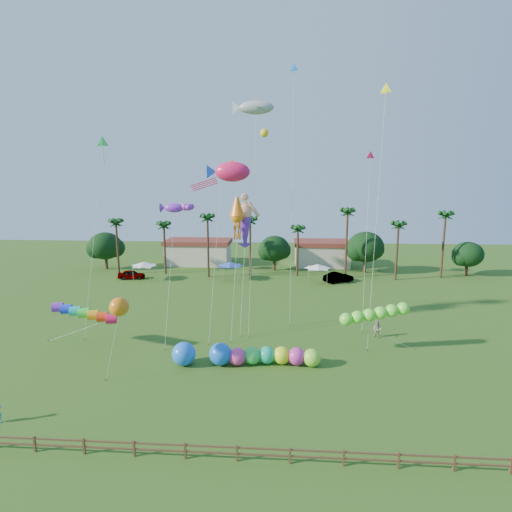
# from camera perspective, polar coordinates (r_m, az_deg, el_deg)

# --- Properties ---
(ground) EXTENTS (160.00, 160.00, 0.00)m
(ground) POSITION_cam_1_polar(r_m,az_deg,el_deg) (30.58, -1.34, -20.37)
(ground) COLOR #285116
(ground) RESTS_ON ground
(tree_line) EXTENTS (69.46, 8.91, 11.00)m
(tree_line) POSITION_cam_1_polar(r_m,az_deg,el_deg) (71.09, 4.71, 1.12)
(tree_line) COLOR #3A2819
(tree_line) RESTS_ON ground
(buildings_row) EXTENTS (35.00, 7.00, 4.00)m
(buildings_row) POSITION_cam_1_polar(r_m,az_deg,el_deg) (77.58, -0.29, 0.23)
(buildings_row) COLOR beige
(buildings_row) RESTS_ON ground
(tent_row) EXTENTS (31.00, 4.00, 0.60)m
(tent_row) POSITION_cam_1_polar(r_m,az_deg,el_deg) (64.38, -3.76, -1.22)
(tent_row) COLOR white
(tent_row) RESTS_ON ground
(fence) EXTENTS (36.12, 0.12, 1.00)m
(fence) POSITION_cam_1_polar(r_m,az_deg,el_deg) (25.26, -2.72, -26.10)
(fence) COLOR brown
(fence) RESTS_ON ground
(car_a) EXTENTS (4.56, 2.37, 1.48)m
(car_a) POSITION_cam_1_polar(r_m,az_deg,el_deg) (69.29, -17.36, -2.54)
(car_a) COLOR #4C4C54
(car_a) RESTS_ON ground
(car_b) EXTENTS (5.11, 3.83, 1.61)m
(car_b) POSITION_cam_1_polar(r_m,az_deg,el_deg) (65.30, 11.69, -2.99)
(car_b) COLOR #4C4C54
(car_b) RESTS_ON ground
(spectator_b) EXTENTS (1.09, 1.09, 1.79)m
(spectator_b) POSITION_cam_1_polar(r_m,az_deg,el_deg) (43.36, 16.92, -9.97)
(spectator_b) COLOR #9D9B83
(spectator_b) RESTS_ON ground
(caterpillar_inflatable) EXTENTS (9.73, 2.36, 1.98)m
(caterpillar_inflatable) POSITION_cam_1_polar(r_m,az_deg,el_deg) (35.82, 0.64, -14.04)
(caterpillar_inflatable) COLOR #E33B92
(caterpillar_inflatable) RESTS_ON ground
(blue_ball) EXTENTS (2.06, 2.06, 2.06)m
(blue_ball) POSITION_cam_1_polar(r_m,az_deg,el_deg) (36.21, -10.27, -13.58)
(blue_ball) COLOR blue
(blue_ball) RESTS_ON ground
(rainbow_tube) EXTENTS (9.39, 2.66, 3.67)m
(rainbow_tube) POSITION_cam_1_polar(r_m,az_deg,el_deg) (40.57, -22.13, -8.27)
(rainbow_tube) COLOR #E21948
(rainbow_tube) RESTS_ON ground
(green_worm) EXTENTS (10.02, 2.81, 4.00)m
(green_worm) POSITION_cam_1_polar(r_m,az_deg,el_deg) (38.10, 12.75, -8.82)
(green_worm) COLOR #68F035
(green_worm) RESTS_ON ground
(orange_ball_kite) EXTENTS (2.41, 1.94, 6.88)m
(orange_ball_kite) POSITION_cam_1_polar(r_m,az_deg,el_deg) (33.13, -18.96, -6.89)
(orange_ball_kite) COLOR orange
(orange_ball_kite) RESTS_ON ground
(merman_kite) EXTENTS (2.71, 5.19, 14.06)m
(merman_kite) POSITION_cam_1_polar(r_m,az_deg,el_deg) (43.27, -1.59, 4.50)
(merman_kite) COLOR #F3AC8A
(merman_kite) RESTS_ON ground
(fish_kite) EXTENTS (5.74, 6.80, 17.95)m
(fish_kite) POSITION_cam_1_polar(r_m,az_deg,el_deg) (42.22, -3.39, 11.93)
(fish_kite) COLOR #E91953
(fish_kite) RESTS_ON ground
(shark_kite) EXTENTS (5.35, 8.14, 24.59)m
(shark_kite) POSITION_cam_1_polar(r_m,az_deg,el_deg) (45.94, 0.04, 20.44)
(shark_kite) COLOR #99A0A6
(shark_kite) RESTS_ON ground
(squid_kite) EXTENTS (1.90, 5.36, 14.37)m
(squid_kite) POSITION_cam_1_polar(r_m,az_deg,el_deg) (41.89, -2.73, 5.65)
(squid_kite) COLOR orange
(squid_kite) RESTS_ON ground
(lobster_kite) EXTENTS (3.54, 6.00, 13.84)m
(lobster_kite) POSITION_cam_1_polar(r_m,az_deg,el_deg) (41.51, -11.62, 6.75)
(lobster_kite) COLOR purple
(lobster_kite) RESTS_ON ground
(delta_kite_red) EXTENTS (1.47, 4.64, 19.09)m
(delta_kite_red) POSITION_cam_1_polar(r_m,az_deg,el_deg) (46.21, 16.00, 13.01)
(delta_kite_red) COLOR #DA1844
(delta_kite_red) RESTS_ON ground
(delta_kite_yellow) EXTENTS (2.18, 5.10, 25.04)m
(delta_kite_yellow) POSITION_cam_1_polar(r_m,az_deg,el_deg) (42.73, 18.01, 21.08)
(delta_kite_yellow) COLOR #F5FF1A
(delta_kite_yellow) RESTS_ON ground
(delta_kite_green) EXTENTS (2.51, 3.60, 20.32)m
(delta_kite_green) POSITION_cam_1_polar(r_m,az_deg,el_deg) (44.20, -21.12, 14.56)
(delta_kite_green) COLOR #30CE67
(delta_kite_green) RESTS_ON ground
(delta_kite_blue) EXTENTS (1.14, 3.44, 28.25)m
(delta_kite_blue) POSITION_cam_1_polar(r_m,az_deg,el_deg) (46.77, 5.41, 24.23)
(delta_kite_blue) COLOR blue
(delta_kite_blue) RESTS_ON ground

